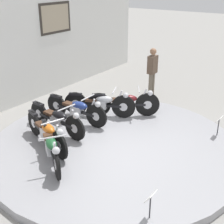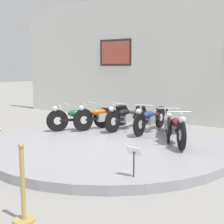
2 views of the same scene
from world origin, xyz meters
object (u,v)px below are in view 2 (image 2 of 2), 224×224
at_px(motorcycle_black, 127,116).
at_px(motorcycle_maroon, 175,126).
at_px(motorcycle_silver, 168,122).
at_px(motorcycle_blue, 150,118).
at_px(info_placard_front_centre, 134,155).
at_px(motorcycle_orange, 102,115).
at_px(stanchion_post_right_of_entry, 23,195).
at_px(motorcycle_green, 80,117).

height_order(motorcycle_black, motorcycle_maroon, motorcycle_maroon).
relative_size(motorcycle_black, motorcycle_silver, 1.07).
bearing_deg(motorcycle_maroon, motorcycle_blue, 141.78).
relative_size(motorcycle_maroon, info_placard_front_centre, 3.31).
xyz_separation_m(motorcycle_blue, motorcycle_maroon, (1.05, -0.83, 0.02)).
bearing_deg(motorcycle_orange, motorcycle_black, 24.85).
relative_size(motorcycle_black, info_placard_front_centre, 3.85).
height_order(motorcycle_blue, info_placard_front_centre, motorcycle_blue).
distance_m(motorcycle_maroon, stanchion_post_right_of_entry, 4.29).
xyz_separation_m(motorcycle_black, info_placard_front_centre, (2.12, -3.34, -0.01)).
distance_m(motorcycle_blue, info_placard_front_centre, 3.62).
bearing_deg(motorcycle_maroon, motorcycle_orange, 167.88).
height_order(motorcycle_orange, info_placard_front_centre, motorcycle_orange).
bearing_deg(motorcycle_green, motorcycle_maroon, 0.06).
bearing_deg(info_placard_front_centre, motorcycle_blue, 112.32).
distance_m(motorcycle_orange, motorcycle_silver, 2.06).
bearing_deg(motorcycle_silver, motorcycle_maroon, -53.38).
distance_m(motorcycle_black, motorcycle_silver, 1.44).
height_order(motorcycle_green, motorcycle_orange, motorcycle_orange).
relative_size(motorcycle_green, motorcycle_black, 0.82).
height_order(motorcycle_silver, info_placard_front_centre, motorcycle_silver).
bearing_deg(stanchion_post_right_of_entry, motorcycle_silver, 91.25).
distance_m(motorcycle_green, motorcycle_silver, 2.51).
relative_size(motorcycle_black, motorcycle_blue, 0.99).
height_order(motorcycle_orange, stanchion_post_right_of_entry, stanchion_post_right_of_entry).
bearing_deg(motorcycle_green, stanchion_post_right_of_entry, -59.02).
relative_size(motorcycle_green, motorcycle_orange, 0.86).
xyz_separation_m(motorcycle_maroon, info_placard_front_centre, (0.32, -2.51, -0.03)).
bearing_deg(info_placard_front_centre, motorcycle_orange, 132.33).
distance_m(motorcycle_green, motorcycle_black, 1.34).
distance_m(motorcycle_silver, motorcycle_maroon, 0.66).
relative_size(motorcycle_green, stanchion_post_right_of_entry, 1.58).
bearing_deg(motorcycle_maroon, motorcycle_green, -179.94).
bearing_deg(motorcycle_orange, motorcycle_silver, 0.08).
relative_size(motorcycle_blue, motorcycle_maroon, 1.17).
height_order(motorcycle_green, info_placard_front_centre, motorcycle_green).
relative_size(motorcycle_orange, info_placard_front_centre, 3.68).
xyz_separation_m(motorcycle_silver, info_placard_front_centre, (0.71, -3.04, -0.02)).
bearing_deg(motorcycle_silver, motorcycle_green, -167.78).
bearing_deg(motorcycle_orange, info_placard_front_centre, -47.67).
height_order(motorcycle_green, motorcycle_silver, motorcycle_silver).
bearing_deg(motorcycle_black, info_placard_front_centre, -57.67).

